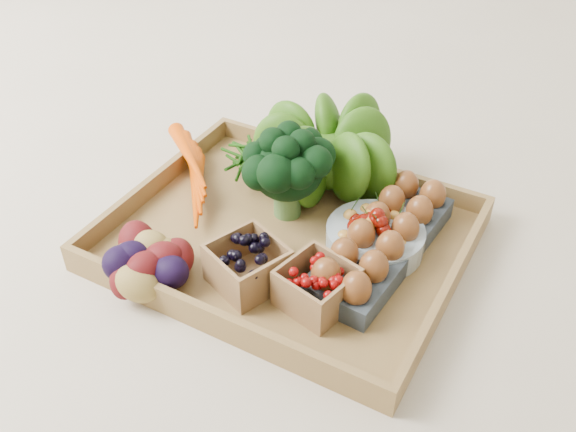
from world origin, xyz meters
The scene contains 10 objects.
ground centered at (0.00, 0.00, 0.00)m, with size 4.00×4.00×0.00m, color beige.
tray centered at (0.00, 0.00, 0.01)m, with size 0.55×0.45×0.01m, color olive.
carrots centered at (-0.21, 0.05, 0.04)m, with size 0.20×0.14×0.05m, color #DD4500, non-canonical shape.
lettuce centered at (-0.01, 0.17, 0.10)m, with size 0.17×0.17×0.17m, color #26560D.
broccoli centered at (-0.03, 0.06, 0.08)m, with size 0.15×0.15×0.12m, color black, non-canonical shape.
cherry_bowl centered at (0.13, 0.04, 0.04)m, with size 0.16×0.16×0.04m, color #8C9EA5.
egg_carton centered at (0.15, 0.03, 0.03)m, with size 0.11×0.31×0.04m, color #353E44.
potatoes centered at (-0.14, -0.18, 0.06)m, with size 0.15×0.15×0.09m, color #440A0C, non-canonical shape.
punnet_blackberry centered at (0.00, -0.12, 0.05)m, with size 0.10×0.10×0.07m, color black.
punnet_raspberry centered at (0.11, -0.11, 0.05)m, with size 0.09×0.09×0.06m, color #730505.
Camera 1 is at (0.39, -0.70, 0.70)m, focal length 40.00 mm.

